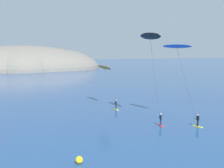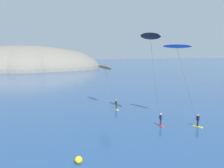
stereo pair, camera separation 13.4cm
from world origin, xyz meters
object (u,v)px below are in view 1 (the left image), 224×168
at_px(marker_buoy, 79,160).
at_px(kitesurfer_blue, 178,53).
at_px(kitesurfer_black, 151,43).
at_px(kitesurfer_orange, 105,70).

bearing_deg(marker_buoy, kitesurfer_blue, 32.99).
relative_size(kitesurfer_blue, marker_buoy, 15.88).
xyz_separation_m(kitesurfer_blue, kitesurfer_black, (-3.61, 1.45, 1.47)).
distance_m(kitesurfer_black, marker_buoy, 20.88).
bearing_deg(marker_buoy, kitesurfer_black, 43.30).
xyz_separation_m(kitesurfer_orange, marker_buoy, (-10.16, -25.26, -6.19)).
distance_m(kitesurfer_black, kitesurfer_orange, 14.19).
bearing_deg(kitesurfer_orange, marker_buoy, -111.92).
bearing_deg(kitesurfer_blue, marker_buoy, -147.01).
height_order(kitesurfer_blue, marker_buoy, kitesurfer_blue).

